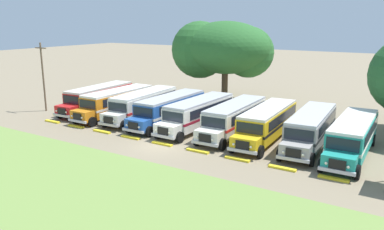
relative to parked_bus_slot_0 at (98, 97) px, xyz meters
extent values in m
plane|color=#84755B|center=(13.92, -6.79, -1.58)|extent=(220.00, 220.00, 0.00)
cube|color=olive|center=(13.92, -16.16, -1.58)|extent=(80.00, 11.65, 0.01)
cube|color=red|center=(-0.02, 0.31, -0.03)|extent=(3.15, 9.35, 2.10)
cube|color=white|center=(-0.02, 0.31, -0.20)|extent=(3.18, 9.38, 0.24)
cube|color=black|center=(1.22, 0.70, 0.47)|extent=(0.61, 7.98, 0.80)
cube|color=black|center=(-1.31, 0.52, 0.47)|extent=(0.61, 7.98, 0.80)
cube|color=beige|center=(-0.02, 0.31, 1.13)|extent=(3.06, 9.25, 0.22)
cube|color=red|center=(0.36, -4.98, -0.56)|extent=(2.29, 1.55, 1.05)
cube|color=black|center=(0.41, -5.72, -0.53)|extent=(1.10, 0.18, 0.70)
cube|color=#B7B7BC|center=(0.41, -5.76, -0.96)|extent=(2.41, 0.37, 0.24)
cube|color=black|center=(0.31, -4.31, 0.47)|extent=(2.20, 0.22, 0.84)
cube|color=white|center=(-0.35, 4.91, -0.14)|extent=(0.90, 0.12, 1.30)
sphere|color=#EAE5C6|center=(1.11, -5.72, -0.53)|extent=(0.20, 0.20, 0.20)
sphere|color=#EAE5C6|center=(-0.29, -5.82, -0.53)|extent=(0.20, 0.20, 0.20)
cylinder|color=black|center=(1.55, -4.79, -1.08)|extent=(0.35, 1.02, 1.00)
cylinder|color=black|center=(-0.85, -4.97, -1.08)|extent=(0.35, 1.02, 1.00)
cylinder|color=black|center=(0.96, 3.38, -1.08)|extent=(0.35, 1.02, 1.00)
cylinder|color=black|center=(-1.43, 3.21, -1.08)|extent=(0.35, 1.02, 1.00)
cube|color=orange|center=(3.49, -0.38, -0.03)|extent=(2.54, 9.21, 2.10)
cube|color=white|center=(3.49, -0.38, -0.20)|extent=(2.57, 9.23, 0.24)
cube|color=black|center=(4.76, -0.08, 0.47)|extent=(0.07, 8.00, 0.80)
cube|color=black|center=(2.22, -0.09, 0.47)|extent=(0.07, 8.00, 0.80)
cube|color=silver|center=(3.49, -0.38, 1.13)|extent=(2.45, 9.11, 0.22)
cube|color=orange|center=(3.51, -5.68, -0.56)|extent=(2.21, 1.41, 1.05)
cube|color=black|center=(3.52, -6.42, -0.53)|extent=(1.10, 0.10, 0.70)
cube|color=#B7B7BC|center=(3.52, -6.46, -0.96)|extent=(2.40, 0.21, 0.24)
cube|color=black|center=(3.51, -5.01, 0.47)|extent=(2.20, 0.07, 0.84)
cube|color=white|center=(3.47, 4.24, -0.14)|extent=(0.90, 0.06, 1.30)
sphere|color=#EAE5C6|center=(4.22, -6.47, -0.53)|extent=(0.20, 0.20, 0.20)
sphere|color=#EAE5C6|center=(2.82, -6.47, -0.53)|extent=(0.20, 0.20, 0.20)
cylinder|color=black|center=(4.71, -5.58, -1.08)|extent=(0.28, 1.00, 1.00)
cylinder|color=black|center=(2.31, -5.59, -1.08)|extent=(0.28, 1.00, 1.00)
cylinder|color=black|center=(4.68, 2.62, -1.08)|extent=(0.28, 1.00, 1.00)
cylinder|color=black|center=(2.28, 2.61, -1.08)|extent=(0.28, 1.00, 1.00)
cube|color=silver|center=(6.69, 0.23, -0.03)|extent=(3.07, 9.34, 2.10)
cube|color=red|center=(6.69, 0.23, -0.20)|extent=(3.10, 9.36, 0.24)
cube|color=black|center=(7.94, 0.61, 0.47)|extent=(0.54, 7.99, 0.80)
cube|color=black|center=(5.40, 0.45, 0.47)|extent=(0.54, 7.99, 0.80)
cube|color=silver|center=(6.69, 0.23, 1.13)|extent=(2.98, 9.23, 0.22)
cube|color=silver|center=(7.02, -5.06, -0.56)|extent=(2.28, 1.53, 1.05)
cube|color=black|center=(7.07, -5.80, -0.53)|extent=(1.10, 0.17, 0.70)
cube|color=#B7B7BC|center=(7.07, -5.84, -0.96)|extent=(2.41, 0.35, 0.24)
cube|color=black|center=(6.98, -4.39, 0.47)|extent=(2.20, 0.20, 0.84)
cube|color=red|center=(6.40, 4.84, -0.14)|extent=(0.90, 0.12, 1.30)
sphere|color=#EAE5C6|center=(7.77, -5.80, -0.53)|extent=(0.20, 0.20, 0.20)
sphere|color=#EAE5C6|center=(6.37, -5.89, -0.53)|extent=(0.20, 0.20, 0.20)
cylinder|color=black|center=(8.21, -4.88, -1.08)|extent=(0.34, 1.02, 1.00)
cylinder|color=black|center=(5.82, -5.03, -1.08)|extent=(0.34, 1.02, 1.00)
cylinder|color=black|center=(7.70, 3.30, -1.08)|extent=(0.34, 1.02, 1.00)
cylinder|color=black|center=(5.31, 3.15, -1.08)|extent=(0.34, 1.02, 1.00)
cube|color=#23519E|center=(10.40, -0.11, -0.03)|extent=(2.56, 9.22, 2.10)
cube|color=silver|center=(10.40, -0.11, -0.20)|extent=(2.59, 9.24, 0.24)
cube|color=black|center=(11.67, 0.20, 0.47)|extent=(0.09, 8.00, 0.80)
cube|color=black|center=(9.13, 0.18, 0.47)|extent=(0.09, 8.00, 0.80)
cube|color=#B2B2B7|center=(10.40, -0.11, 1.13)|extent=(2.48, 9.11, 0.22)
cube|color=#23519E|center=(10.43, -5.41, -0.56)|extent=(2.21, 1.41, 1.05)
cube|color=black|center=(10.44, -6.15, -0.53)|extent=(1.10, 0.11, 0.70)
cube|color=#B7B7BC|center=(10.44, -6.19, -0.96)|extent=(2.40, 0.21, 0.24)
cube|color=black|center=(10.43, -4.74, 0.47)|extent=(2.20, 0.07, 0.84)
cube|color=silver|center=(10.37, 4.51, -0.14)|extent=(0.90, 0.07, 1.30)
sphere|color=#EAE5C6|center=(11.14, -6.19, -0.53)|extent=(0.20, 0.20, 0.20)
sphere|color=#EAE5C6|center=(9.74, -6.20, -0.53)|extent=(0.20, 0.20, 0.20)
cylinder|color=black|center=(11.63, -5.30, -1.08)|extent=(0.29, 1.00, 1.00)
cylinder|color=black|center=(9.23, -5.32, -1.08)|extent=(0.29, 1.00, 1.00)
cylinder|color=black|center=(11.58, 2.90, -1.08)|extent=(0.29, 1.00, 1.00)
cylinder|color=black|center=(9.18, 2.88, -1.08)|extent=(0.29, 1.00, 1.00)
cube|color=silver|center=(13.84, -0.10, -0.03)|extent=(2.66, 9.24, 2.10)
cube|color=maroon|center=(13.84, -0.10, -0.20)|extent=(2.69, 9.26, 0.24)
cube|color=black|center=(15.11, 0.18, 0.47)|extent=(0.18, 8.00, 0.80)
cube|color=black|center=(12.57, 0.23, 0.47)|extent=(0.18, 8.00, 0.80)
cube|color=#B2B2B7|center=(13.84, -0.10, 1.13)|extent=(2.57, 9.14, 0.22)
cube|color=silver|center=(13.75, -5.39, -0.56)|extent=(2.22, 1.44, 1.05)
cube|color=black|center=(13.73, -6.13, -0.53)|extent=(1.10, 0.12, 0.70)
cube|color=#B7B7BC|center=(13.73, -6.17, -0.96)|extent=(2.40, 0.24, 0.24)
cube|color=black|center=(13.76, -4.72, 0.47)|extent=(2.20, 0.10, 0.84)
cube|color=maroon|center=(13.91, 4.52, -0.14)|extent=(0.90, 0.08, 1.30)
sphere|color=#EAE5C6|center=(14.43, -6.20, -0.53)|extent=(0.20, 0.20, 0.20)
sphere|color=#EAE5C6|center=(13.03, -6.17, -0.53)|extent=(0.20, 0.20, 0.20)
cylinder|color=black|center=(14.95, -5.32, -1.08)|extent=(0.30, 1.00, 1.00)
cylinder|color=black|center=(12.55, -5.27, -1.08)|extent=(0.30, 1.00, 1.00)
cylinder|color=black|center=(15.09, 2.88, -1.08)|extent=(0.30, 1.00, 1.00)
cylinder|color=black|center=(12.69, 2.92, -1.08)|extent=(0.30, 1.00, 1.00)
cube|color=silver|center=(17.62, 0.06, -0.03)|extent=(2.76, 9.27, 2.10)
cube|color=red|center=(17.62, 0.06, -0.20)|extent=(2.79, 9.29, 0.24)
cube|color=black|center=(18.88, 0.40, 0.47)|extent=(0.26, 8.00, 0.80)
cube|color=black|center=(16.34, 0.33, 0.47)|extent=(0.26, 8.00, 0.80)
cube|color=#B2B2B7|center=(17.62, 0.06, 1.13)|extent=(2.67, 9.16, 0.22)
cube|color=silver|center=(17.77, -5.24, -0.56)|extent=(2.24, 1.46, 1.05)
cube|color=black|center=(17.79, -5.98, -0.53)|extent=(1.10, 0.13, 0.70)
cube|color=#B7B7BC|center=(17.79, -6.02, -0.96)|extent=(2.40, 0.27, 0.24)
cube|color=black|center=(17.75, -4.57, 0.47)|extent=(2.20, 0.12, 0.84)
cube|color=red|center=(17.49, 4.68, -0.14)|extent=(0.90, 0.09, 1.30)
sphere|color=#EAE5C6|center=(18.49, -6.01, -0.53)|extent=(0.20, 0.20, 0.20)
sphere|color=#EAE5C6|center=(17.09, -6.05, -0.53)|extent=(0.20, 0.20, 0.20)
cylinder|color=black|center=(18.97, -5.10, -1.08)|extent=(0.31, 1.01, 1.00)
cylinder|color=black|center=(16.57, -5.17, -1.08)|extent=(0.31, 1.01, 1.00)
cylinder|color=black|center=(18.74, 3.09, -1.08)|extent=(0.31, 1.01, 1.00)
cylinder|color=black|center=(16.34, 3.03, -1.08)|extent=(0.31, 1.01, 1.00)
cube|color=yellow|center=(20.84, -0.01, -0.03)|extent=(2.93, 9.31, 2.10)
cube|color=black|center=(20.84, -0.01, -0.20)|extent=(2.96, 9.33, 0.24)
cube|color=black|center=(22.09, 0.35, 0.47)|extent=(0.42, 7.99, 0.80)
cube|color=black|center=(19.55, 0.23, 0.47)|extent=(0.42, 7.99, 0.80)
cube|color=beige|center=(20.84, -0.01, 1.13)|extent=(2.84, 9.20, 0.22)
cube|color=yellow|center=(21.09, -5.31, -0.56)|extent=(2.26, 1.50, 1.05)
cube|color=black|center=(21.12, -6.04, -0.53)|extent=(1.10, 0.15, 0.70)
cube|color=#B7B7BC|center=(21.12, -6.08, -0.96)|extent=(2.41, 0.31, 0.24)
cube|color=black|center=(21.05, -4.64, 0.47)|extent=(2.20, 0.16, 0.84)
cube|color=black|center=(20.62, 4.60, -0.14)|extent=(0.90, 0.10, 1.30)
sphere|color=#EAE5C6|center=(21.82, -6.06, -0.53)|extent=(0.20, 0.20, 0.20)
sphere|color=#EAE5C6|center=(20.42, -6.13, -0.53)|extent=(0.20, 0.20, 0.20)
cylinder|color=black|center=(22.28, -5.15, -1.08)|extent=(0.33, 1.01, 1.00)
cylinder|color=black|center=(19.88, -5.26, -1.08)|extent=(0.33, 1.01, 1.00)
cylinder|color=black|center=(21.89, 3.04, -1.08)|extent=(0.33, 1.01, 1.00)
cylinder|color=black|center=(19.50, 2.93, -1.08)|extent=(0.33, 1.01, 1.00)
cube|color=#9E9993|center=(24.58, 0.26, -0.03)|extent=(3.09, 9.34, 2.10)
cube|color=#282828|center=(24.58, 0.26, -0.20)|extent=(3.12, 9.36, 0.24)
cube|color=black|center=(25.83, 0.64, 0.47)|extent=(0.55, 7.99, 0.80)
cube|color=black|center=(23.29, 0.48, 0.47)|extent=(0.55, 7.99, 0.80)
cube|color=#B2B2B7|center=(24.58, 0.26, 1.13)|extent=(3.00, 9.24, 0.22)
cube|color=#9E9993|center=(24.92, -5.03, -0.56)|extent=(2.29, 1.54, 1.05)
cube|color=black|center=(24.97, -5.77, -0.53)|extent=(1.10, 0.17, 0.70)
cube|color=#B7B7BC|center=(24.97, -5.81, -0.96)|extent=(2.41, 0.35, 0.24)
cube|color=black|center=(24.88, -4.36, 0.47)|extent=(2.20, 0.20, 0.84)
cube|color=#282828|center=(24.28, 4.87, -0.14)|extent=(0.90, 0.12, 1.30)
sphere|color=#EAE5C6|center=(25.67, -5.77, -0.53)|extent=(0.20, 0.20, 0.20)
sphere|color=#EAE5C6|center=(24.27, -5.86, -0.53)|extent=(0.20, 0.20, 0.20)
cylinder|color=black|center=(26.11, -4.85, -1.08)|extent=(0.34, 1.02, 1.00)
cylinder|color=black|center=(23.72, -5.01, -1.08)|extent=(0.34, 1.02, 1.00)
cylinder|color=black|center=(25.59, 3.33, -1.08)|extent=(0.34, 1.02, 1.00)
cylinder|color=black|center=(23.19, 3.18, -1.08)|extent=(0.34, 1.02, 1.00)
cube|color=teal|center=(28.02, -0.42, -0.03)|extent=(2.68, 9.25, 2.10)
cube|color=white|center=(28.02, -0.42, -0.20)|extent=(2.71, 9.27, 0.24)
cube|color=black|center=(29.28, -0.10, 0.47)|extent=(0.20, 8.00, 0.80)
cube|color=black|center=(26.74, -0.15, 0.47)|extent=(0.20, 8.00, 0.80)
cube|color=silver|center=(28.02, -0.42, 1.13)|extent=(2.60, 9.15, 0.22)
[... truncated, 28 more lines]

